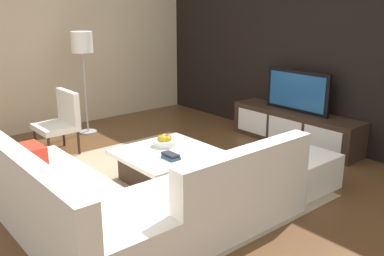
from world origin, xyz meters
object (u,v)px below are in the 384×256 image
Objects in this scene: accent_chair_near at (61,118)px; fruit_bowl at (165,141)px; book_stack at (171,156)px; television at (297,91)px; media_console at (295,128)px; floor_lamp at (82,48)px; ottoman at (299,170)px; sectional_couch at (126,200)px; coffee_table at (167,165)px.

accent_chair_near is 1.71m from fruit_bowl.
television is at bearing 92.88° from book_stack.
fruit_bowl is (-0.28, -2.20, 0.19)m from media_console.
floor_lamp is (-0.63, 0.69, 0.87)m from accent_chair_near.
sectional_couch is at bearing -102.85° from ottoman.
floor_lamp is 2.42m from fruit_bowl.
television is 4.68× the size of book_stack.
coffee_table is 0.31m from fruit_bowl.
accent_chair_near is 1.28m from floor_lamp.
accent_chair_near reaches higher than book_stack.
fruit_bowl is 1.24× the size of book_stack.
accent_chair_near is (-1.88, -2.80, -0.31)m from television.
book_stack is (0.12, -2.41, -0.40)m from television.
coffee_table is at bearing -4.60° from floor_lamp.
media_console is 2.93× the size of ottoman.
coffee_table is 0.66× the size of floor_lamp.
floor_lamp reaches higher than ottoman.
ottoman reaches higher than coffee_table.
television is 1.00× the size of coffee_table.
floor_lamp is 7.13× the size of book_stack.
fruit_bowl is at bearing 127.53° from sectional_couch.
coffee_table is at bearing -29.49° from fruit_bowl.
floor_lamp is at bearing -165.94° from ottoman.
television is 2.24m from fruit_bowl.
floor_lamp is at bearing 159.41° from sectional_couch.
ottoman is (0.99, -1.23, -0.60)m from television.
media_console is 2.30m from coffee_table.
sectional_couch is 0.93m from book_stack.
fruit_bowl is 0.46m from book_stack.
coffee_table is (-0.63, 0.95, -0.09)m from sectional_couch.
sectional_couch reaches higher than book_stack.
television is 0.66× the size of floor_lamp.
media_console is at bearing -90.00° from television.
ottoman is 3.09× the size of book_stack.
television is 3.79× the size of fruit_bowl.
accent_chair_near is 3.84× the size of book_stack.
fruit_bowl reaches higher than ottoman.
floor_lamp is 2.31× the size of ottoman.
television reaches higher than coffee_table.
fruit_bowl reaches higher than book_stack.
book_stack is (-0.40, 0.83, 0.12)m from sectional_couch.
ottoman is at bearing 31.02° from accent_chair_near.
book_stack reaches higher than ottoman.
ottoman is at bearing -51.24° from television.
accent_chair_near reaches higher than media_console.
book_stack is (0.12, -2.41, 0.16)m from media_console.
accent_chair_near is at bearing -151.31° from ottoman.
accent_chair_near is 0.54× the size of floor_lamp.
accent_chair_near is 2.04m from book_stack.
book_stack is at bearing -87.12° from television.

